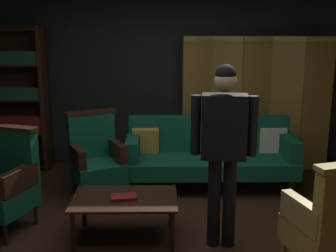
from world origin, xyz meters
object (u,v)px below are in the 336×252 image
book_red_leather (124,197)px  armchair_gilt_accent (333,223)px  folding_screen (256,102)px  potted_plant (101,147)px  velvet_couch (210,152)px  armchair_wing_right (96,158)px  armchair_wing_left (4,183)px  bookshelf (15,97)px  standing_figure (224,140)px  coffee_table (125,202)px

book_red_leather → armchair_gilt_accent: bearing=-21.4°
folding_screen → potted_plant: size_ratio=2.86×
velvet_couch → armchair_wing_right: 1.45m
velvet_couch → armchair_wing_left: size_ratio=2.04×
folding_screen → potted_plant: 2.28m
bookshelf → armchair_gilt_accent: bearing=-39.5°
potted_plant → standing_figure: bearing=-54.0°
armchair_wing_left → folding_screen: bearing=32.5°
standing_figure → velvet_couch: bearing=87.6°
armchair_wing_right → coffee_table: bearing=-67.5°
coffee_table → velvet_couch: bearing=55.1°
standing_figure → book_red_leather: standing_figure is taller
velvet_couch → standing_figure: standing_figure is taller
coffee_table → book_red_leather: size_ratio=4.14×
bookshelf → velvet_couch: size_ratio=0.97×
armchair_wing_left → potted_plant: armchair_wing_left is taller
velvet_couch → armchair_wing_right: size_ratio=2.04×
velvet_couch → coffee_table: velvet_couch is taller
bookshelf → armchair_wing_right: 1.79m
coffee_table → armchair_wing_right: armchair_wing_right is taller
potted_plant → folding_screen: bearing=8.8°
folding_screen → velvet_couch: 1.15m
bookshelf → armchair_wing_left: 2.05m
folding_screen → armchair_wing_right: 2.44m
standing_figure → potted_plant: 2.44m
armchair_gilt_accent → book_red_leather: armchair_gilt_accent is taller
armchair_gilt_accent → armchair_wing_left: (-2.95, 0.94, 0.00)m
folding_screen → bookshelf: bearing=179.5°
armchair_wing_right → potted_plant: (-0.05, 0.73, -0.07)m
armchair_gilt_accent → standing_figure: bearing=145.5°
velvet_couch → armchair_wing_left: 2.50m
armchair_wing_right → velvet_couch: bearing=14.3°
coffee_table → armchair_wing_left: bearing=169.3°
coffee_table → armchair_wing_right: bearing=112.5°
armchair_wing_right → standing_figure: bearing=-41.5°
armchair_wing_right → potted_plant: 0.74m
armchair_wing_right → book_red_leather: (0.42, -1.07, -0.06)m
folding_screen → bookshelf: size_ratio=1.03×
book_red_leather → potted_plant: bearing=104.8°
armchair_wing_left → standing_figure: 2.24m
armchair_gilt_accent → book_red_leather: bearing=158.6°
armchair_wing_left → armchair_wing_right: size_ratio=1.00×
armchair_wing_left → standing_figure: bearing=-10.1°
bookshelf → armchair_wing_left: bookshelf is taller
velvet_couch → armchair_gilt_accent: 2.23m
armchair_gilt_accent → coffee_table: bearing=157.8°
folding_screen → armchair_gilt_accent: (0.02, -2.81, -0.50)m
coffee_table → book_red_leather: (-0.01, -0.03, 0.06)m
bookshelf → potted_plant: bookshelf is taller
armchair_gilt_accent → standing_figure: size_ratio=0.61×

